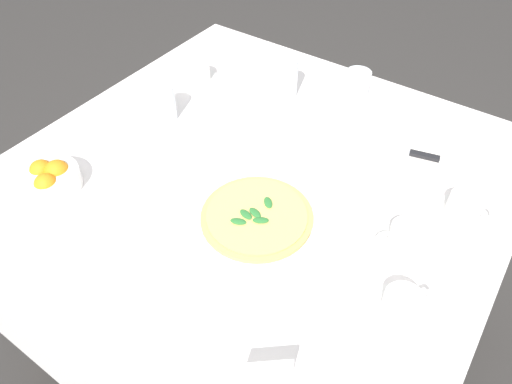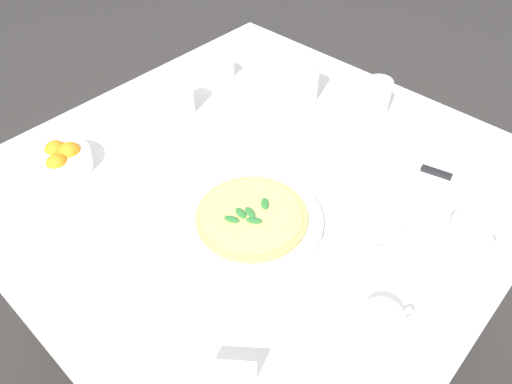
{
  "view_description": "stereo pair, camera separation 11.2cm",
  "coord_description": "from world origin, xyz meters",
  "views": [
    {
      "loc": [
        -0.5,
        0.72,
        1.57
      ],
      "look_at": [
        -0.05,
        0.07,
        0.78
      ],
      "focal_mm": 33.06,
      "sensor_mm": 36.0,
      "label": 1
    },
    {
      "loc": [
        -0.58,
        0.65,
        1.57
      ],
      "look_at": [
        -0.05,
        0.07,
        0.78
      ],
      "focal_mm": 33.06,
      "sensor_mm": 36.0,
      "label": 2
    }
  ],
  "objects": [
    {
      "name": "water_glass_center_back",
      "position": [
        0.13,
        -0.34,
        0.81
      ],
      "size": [
        0.07,
        0.07,
        0.12
      ],
      "color": "white",
      "rests_on": "dining_table"
    },
    {
      "name": "coffee_cup_right_edge",
      "position": [
        0.4,
        -0.26,
        0.78
      ],
      "size": [
        0.13,
        0.13,
        0.06
      ],
      "color": "white",
      "rests_on": "dining_table"
    },
    {
      "name": "coffee_cup_far_right",
      "position": [
        -0.46,
        0.16,
        0.78
      ],
      "size": [
        0.13,
        0.13,
        0.06
      ],
      "color": "white",
      "rests_on": "dining_table"
    },
    {
      "name": "ground_plane",
      "position": [
        0.0,
        0.0,
        0.0
      ],
      "size": [
        8.0,
        8.0,
        0.0
      ],
      "primitive_type": "plane",
      "color": "#33302D"
    },
    {
      "name": "dinner_knife",
      "position": [
        -0.28,
        -0.27,
        0.78
      ],
      "size": [
        0.19,
        0.06,
        0.01
      ],
      "rotation": [
        0.0,
        0.0,
        0.24
      ],
      "color": "silver",
      "rests_on": "napkin_folded"
    },
    {
      "name": "coffee_cup_near_left",
      "position": [
        -0.4,
        0.0,
        0.78
      ],
      "size": [
        0.13,
        0.13,
        0.06
      ],
      "color": "white",
      "rests_on": "dining_table"
    },
    {
      "name": "menu_card",
      "position": [
        -0.31,
        0.42,
        0.79
      ],
      "size": [
        0.07,
        0.06,
        0.06
      ],
      "rotation": [
        0.0,
        0.0,
        0.69
      ],
      "color": "white",
      "rests_on": "dining_table"
    },
    {
      "name": "water_glass_back_corner",
      "position": [
        0.35,
        -0.05,
        0.8
      ],
      "size": [
        0.07,
        0.07,
        0.11
      ],
      "color": "white",
      "rests_on": "dining_table"
    },
    {
      "name": "coffee_cup_left_edge",
      "position": [
        -0.47,
        -0.16,
        0.79
      ],
      "size": [
        0.13,
        0.13,
        0.06
      ],
      "color": "white",
      "rests_on": "dining_table"
    },
    {
      "name": "water_glass_near_right",
      "position": [
        -0.07,
        -0.42,
        0.81
      ],
      "size": [
        0.07,
        0.07,
        0.11
      ],
      "color": "white",
      "rests_on": "dining_table"
    },
    {
      "name": "citrus_bowl",
      "position": [
        0.39,
        0.32,
        0.78
      ],
      "size": [
        0.15,
        0.15,
        0.07
      ],
      "color": "white",
      "rests_on": "dining_table"
    },
    {
      "name": "pizza",
      "position": [
        -0.1,
        0.13,
        0.78
      ],
      "size": [
        0.25,
        0.25,
        0.02
      ],
      "color": "#DBAD60",
      "rests_on": "pizza_plate"
    },
    {
      "name": "dining_table",
      "position": [
        0.0,
        0.0,
        0.63
      ],
      "size": [
        1.2,
        1.2,
        0.76
      ],
      "color": "white",
      "rests_on": "ground_plane"
    },
    {
      "name": "pizza_plate",
      "position": [
        -0.1,
        0.13,
        0.77
      ],
      "size": [
        0.33,
        0.33,
        0.02
      ],
      "color": "white",
      "rests_on": "dining_table"
    },
    {
      "name": "napkin_folded",
      "position": [
        -0.29,
        -0.27,
        0.77
      ],
      "size": [
        0.24,
        0.17,
        0.02
      ],
      "rotation": [
        0.0,
        0.0,
        0.18
      ],
      "color": "white",
      "rests_on": "dining_table"
    }
  ]
}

